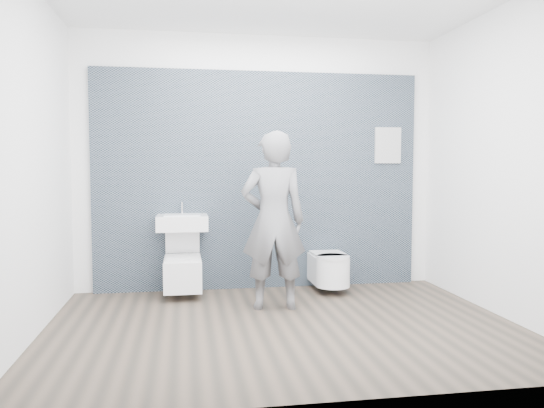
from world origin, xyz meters
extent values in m
plane|color=#4F4134|center=(0.00, 0.00, 0.00)|extent=(4.00, 4.00, 0.00)
plane|color=white|center=(0.00, 1.50, 1.40)|extent=(4.00, 0.00, 4.00)
plane|color=white|center=(0.00, -1.50, 1.40)|extent=(4.00, 0.00, 4.00)
plane|color=white|center=(-2.00, 0.00, 1.40)|extent=(0.00, 3.00, 3.00)
plane|color=white|center=(2.00, 0.00, 1.40)|extent=(0.00, 3.00, 3.00)
cube|color=black|center=(0.00, 1.47, 0.00)|extent=(3.60, 0.06, 2.40)
cube|color=white|center=(-0.85, 1.24, 0.77)|extent=(0.53, 0.40, 0.16)
cube|color=silver|center=(-0.85, 1.22, 0.84)|extent=(0.37, 0.26, 0.03)
cylinder|color=silver|center=(-0.85, 1.38, 0.91)|extent=(0.02, 0.02, 0.13)
cylinder|color=silver|center=(-0.85, 1.33, 0.97)|extent=(0.02, 0.09, 0.02)
cylinder|color=silver|center=(-0.85, 1.42, 0.64)|extent=(0.04, 0.04, 0.11)
cube|color=white|center=(-0.85, 1.16, 0.24)|extent=(0.38, 0.55, 0.32)
cylinder|color=silver|center=(-0.85, 1.12, 0.39)|extent=(0.27, 0.27, 0.03)
cube|color=white|center=(-0.85, 1.12, 0.42)|extent=(0.36, 0.44, 0.02)
cube|color=white|center=(-0.85, 1.35, 0.63)|extent=(0.36, 0.10, 0.40)
cube|color=silver|center=(-0.85, 1.41, 0.12)|extent=(0.10, 0.06, 0.08)
cube|color=white|center=(0.72, 1.23, 0.23)|extent=(0.36, 0.42, 0.30)
cylinder|color=white|center=(0.72, 1.02, 0.23)|extent=(0.36, 0.36, 0.30)
cube|color=white|center=(0.72, 1.20, 0.40)|extent=(0.34, 0.40, 0.03)
cylinder|color=white|center=(0.72, 1.00, 0.40)|extent=(0.34, 0.34, 0.03)
cube|color=silver|center=(0.72, 1.41, 0.12)|extent=(0.10, 0.06, 0.08)
cube|color=white|center=(1.48, 1.43, 0.00)|extent=(0.31, 0.03, 0.41)
imported|color=slate|center=(0.01, 0.56, 0.84)|extent=(0.64, 0.44, 1.69)
camera|label=1|loc=(-0.82, -4.37, 1.35)|focal=35.00mm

